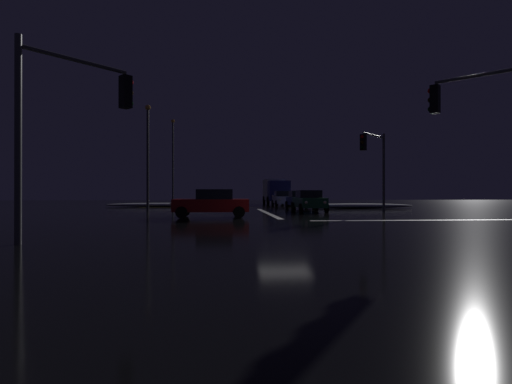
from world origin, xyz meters
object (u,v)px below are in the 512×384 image
object	(u,v)px
sedan_white	(283,198)
streetlamp_left_far	(173,156)
sedan_red_crossing	(212,203)
traffic_signal_ne	(375,157)
streetlamp_left_near	(148,149)
sedan_green	(309,201)
traffic_signal_sw	(72,109)
box_truck	(275,190)
sedan_blue	(300,199)

from	to	relation	value
sedan_white	streetlamp_left_far	world-z (taller)	streetlamp_left_far
sedan_red_crossing	traffic_signal_ne	world-z (taller)	traffic_signal_ne
sedan_white	streetlamp_left_near	bearing A→B (deg)	-145.52
sedan_green	sedan_red_crossing	world-z (taller)	same
sedan_green	sedan_red_crossing	xyz separation A→B (m)	(-6.92, -6.37, 0.00)
sedan_green	traffic_signal_ne	world-z (taller)	traffic_signal_ne
traffic_signal_sw	traffic_signal_ne	bearing A→B (deg)	45.00
streetlamp_left_near	traffic_signal_ne	bearing A→B (deg)	-20.85
sedan_white	traffic_signal_ne	distance (m)	15.51
sedan_green	box_truck	xyz separation A→B (m)	(0.09, 20.16, 0.91)
box_truck	streetlamp_left_far	bearing A→B (deg)	-178.27
sedan_green	traffic_signal_sw	xyz separation A→B (m)	(-10.63, -17.12, 3.00)
traffic_signal_ne	sedan_green	bearing A→B (deg)	148.75
sedan_blue	traffic_signal_ne	size ratio (longest dim) A/B	0.78
sedan_red_crossing	streetlamp_left_near	size ratio (longest dim) A/B	0.51
sedan_green	traffic_signal_ne	size ratio (longest dim) A/B	0.78
sedan_white	sedan_red_crossing	xyz separation A→B (m)	(-6.79, -18.54, 0.00)
sedan_red_crossing	traffic_signal_sw	size ratio (longest dim) A/B	0.78
sedan_blue	sedan_red_crossing	xyz separation A→B (m)	(-7.32, -12.14, 0.00)
sedan_white	box_truck	bearing A→B (deg)	88.45
sedan_white	box_truck	world-z (taller)	box_truck
box_truck	sedan_blue	bearing A→B (deg)	-88.73
sedan_white	streetlamp_left_near	world-z (taller)	streetlamp_left_near
box_truck	traffic_signal_sw	size ratio (longest dim) A/B	1.49
sedan_green	traffic_signal_sw	size ratio (longest dim) A/B	0.78
sedan_red_crossing	traffic_signal_sw	xyz separation A→B (m)	(-3.71, -10.75, 3.00)
box_truck	streetlamp_left_near	size ratio (longest dim) A/B	0.98
sedan_white	traffic_signal_sw	xyz separation A→B (m)	(-10.50, -29.29, 3.00)
sedan_white	traffic_signal_sw	world-z (taller)	traffic_signal_sw
sedan_white	sedan_green	bearing A→B (deg)	-89.39
traffic_signal_sw	streetlamp_left_near	world-z (taller)	streetlamp_left_near
sedan_green	streetlamp_left_far	world-z (taller)	streetlamp_left_far
traffic_signal_sw	traffic_signal_ne	world-z (taller)	traffic_signal_ne
sedan_red_crossing	sedan_green	bearing A→B (deg)	42.65
sedan_white	traffic_signal_ne	xyz separation A→B (m)	(4.17, -14.63, 3.02)
sedan_green	sedan_blue	size ratio (longest dim) A/B	1.00
traffic_signal_ne	sedan_blue	bearing A→B (deg)	113.85
sedan_green	box_truck	distance (m)	20.18
sedan_blue	streetlamp_left_near	world-z (taller)	streetlamp_left_near
box_truck	traffic_signal_sw	bearing A→B (deg)	-106.03
sedan_red_crossing	traffic_signal_sw	bearing A→B (deg)	-109.05
traffic_signal_sw	sedan_blue	bearing A→B (deg)	64.26
traffic_signal_ne	traffic_signal_sw	bearing A→B (deg)	-135.00
sedan_green	box_truck	size ratio (longest dim) A/B	0.52
traffic_signal_sw	sedan_green	bearing A→B (deg)	58.17
traffic_signal_sw	box_truck	bearing A→B (deg)	73.97
box_truck	traffic_signal_ne	xyz separation A→B (m)	(3.95, -22.61, 2.11)
sedan_white	traffic_signal_ne	size ratio (longest dim) A/B	0.78
box_truck	traffic_signal_ne	bearing A→B (deg)	-80.08
box_truck	streetlamp_left_near	xyz separation A→B (m)	(-12.43, -16.38, 3.21)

